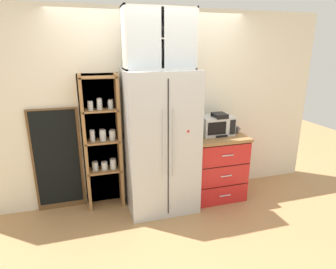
# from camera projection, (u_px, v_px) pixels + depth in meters

# --- Properties ---
(ground_plane) EXTENTS (10.67, 10.67, 0.00)m
(ground_plane) POSITION_uv_depth(u_px,v_px,m) (161.00, 205.00, 3.88)
(ground_plane) COLOR tan
(wall_back_cream) EXTENTS (4.97, 0.10, 2.55)m
(wall_back_cream) POSITION_uv_depth(u_px,v_px,m) (153.00, 108.00, 3.87)
(wall_back_cream) COLOR silver
(wall_back_cream) RESTS_ON ground
(refrigerator) EXTENTS (0.88, 0.71, 1.81)m
(refrigerator) POSITION_uv_depth(u_px,v_px,m) (161.00, 142.00, 3.62)
(refrigerator) COLOR silver
(refrigerator) RESTS_ON ground
(pantry_shelf_column) EXTENTS (0.51, 0.29, 1.76)m
(pantry_shelf_column) POSITION_uv_depth(u_px,v_px,m) (102.00, 140.00, 3.68)
(pantry_shelf_column) COLOR brown
(pantry_shelf_column) RESTS_ON ground
(counter_cabinet) EXTENTS (0.73, 0.63, 0.91)m
(counter_cabinet) POSITION_uv_depth(u_px,v_px,m) (216.00, 166.00, 4.02)
(counter_cabinet) COLOR red
(counter_cabinet) RESTS_ON ground
(microwave) EXTENTS (0.44, 0.33, 0.26)m
(microwave) POSITION_uv_depth(u_px,v_px,m) (216.00, 125.00, 3.89)
(microwave) COLOR silver
(microwave) RESTS_ON counter_cabinet
(coffee_maker) EXTENTS (0.17, 0.20, 0.31)m
(coffee_maker) POSITION_uv_depth(u_px,v_px,m) (218.00, 124.00, 3.85)
(coffee_maker) COLOR black
(coffee_maker) RESTS_ON counter_cabinet
(mug_charcoal) EXTENTS (0.12, 0.09, 0.09)m
(mug_charcoal) POSITION_uv_depth(u_px,v_px,m) (235.00, 130.00, 3.97)
(mug_charcoal) COLOR #2D2D33
(mug_charcoal) RESTS_ON counter_cabinet
(bottle_green) EXTENTS (0.07, 0.07, 0.27)m
(bottle_green) POSITION_uv_depth(u_px,v_px,m) (198.00, 128.00, 3.79)
(bottle_green) COLOR #285B33
(bottle_green) RESTS_ON counter_cabinet
(upper_cabinet) EXTENTS (0.84, 0.32, 0.69)m
(upper_cabinet) POSITION_uv_depth(u_px,v_px,m) (159.00, 39.00, 3.30)
(upper_cabinet) COLOR silver
(upper_cabinet) RESTS_ON refrigerator
(chalkboard_menu) EXTENTS (0.60, 0.04, 1.36)m
(chalkboard_menu) POSITION_uv_depth(u_px,v_px,m) (57.00, 160.00, 3.63)
(chalkboard_menu) COLOR brown
(chalkboard_menu) RESTS_ON ground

